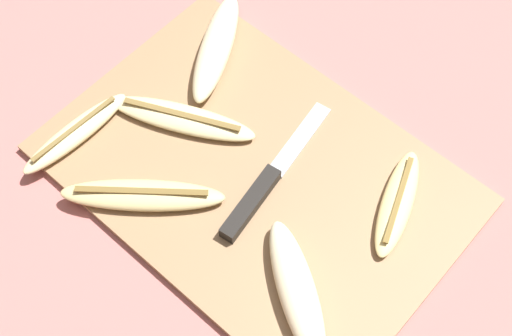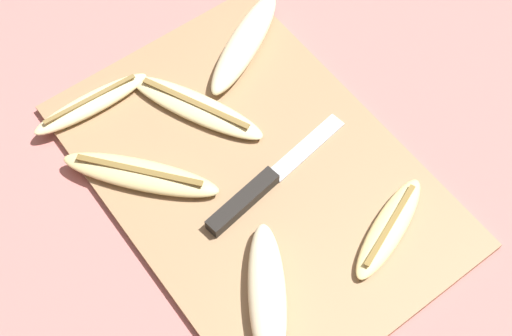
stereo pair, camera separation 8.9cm
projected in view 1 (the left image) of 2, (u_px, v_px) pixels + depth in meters
The scene contains 9 objects.
ground_plane at pixel (256, 176), 0.91m from camera, with size 4.00×4.00×0.00m, color #B76B66.
cutting_board at pixel (256, 174), 0.90m from camera, with size 0.51×0.35×0.01m.
knife at pixel (260, 192), 0.88m from camera, with size 0.05×0.23×0.02m.
banana_pale_long at pixel (216, 47), 0.98m from camera, with size 0.13×0.19×0.03m.
banana_golden_short at pixel (397, 203), 0.87m from camera, with size 0.09×0.16×0.02m.
banana_ripe_center at pixel (182, 119), 0.93m from camera, with size 0.20×0.12×0.02m.
banana_bright_far at pixel (297, 290), 0.80m from camera, with size 0.17×0.13×0.03m.
banana_spotted_left at pixel (143, 195), 0.87m from camera, with size 0.18×0.16×0.02m.
banana_soft_right at pixel (76, 133), 0.92m from camera, with size 0.04×0.17×0.02m.
Camera 1 is at (0.29, -0.33, 0.80)m, focal length 50.00 mm.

